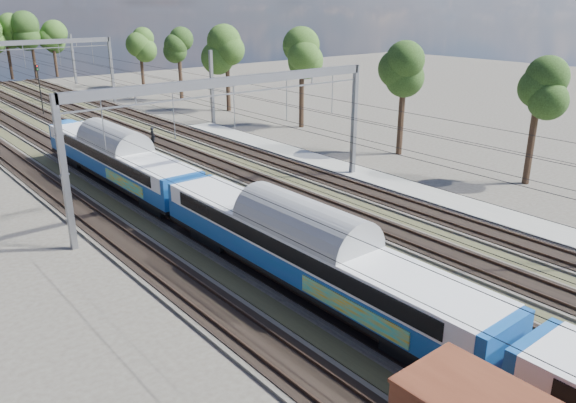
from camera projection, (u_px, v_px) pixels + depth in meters
track_bed at (143, 161)px, 50.52m from camera, size 21.00×130.00×0.34m
platform at (459, 204)px, 39.48m from camera, size 3.00×70.00×0.30m
catenary at (105, 81)px, 54.21m from camera, size 25.65×130.00×9.00m
tree_belt at (36, 36)px, 88.22m from camera, size 38.74×100.70×12.11m
emu_train at (310, 244)px, 26.70m from camera, size 3.16×66.79×4.62m
worker at (153, 136)px, 56.26m from camera, size 0.47×0.69×1.82m
signal_near at (39, 83)px, 70.24m from camera, size 0.45×0.42×6.28m
signal_far at (113, 77)px, 81.17m from camera, size 0.38×0.35×5.35m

